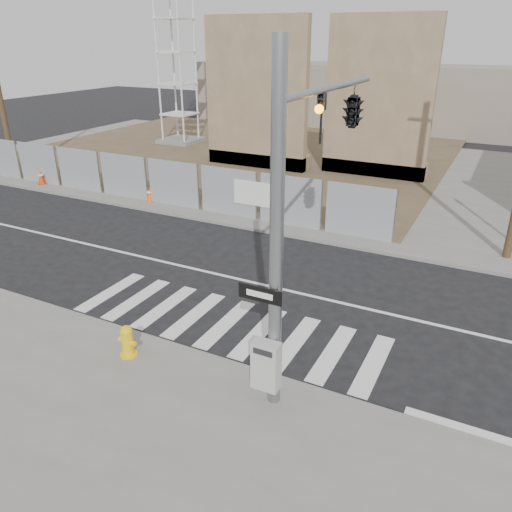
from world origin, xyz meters
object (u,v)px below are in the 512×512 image
at_px(signal_pole, 331,152).
at_px(traffic_cone_c, 150,194).
at_px(fire_hydrant, 127,341).
at_px(traffic_cone_b, 95,183).
at_px(traffic_cone_a, 41,177).
at_px(traffic_cone_d, 246,206).
at_px(crane_tower, 173,3).

distance_m(signal_pole, traffic_cone_c, 13.67).
bearing_deg(traffic_cone_c, signal_pole, -32.98).
height_order(fire_hydrant, traffic_cone_c, fire_hydrant).
relative_size(fire_hydrant, traffic_cone_b, 1.13).
bearing_deg(traffic_cone_c, traffic_cone_a, -178.24).
relative_size(fire_hydrant, traffic_cone_a, 1.07).
xyz_separation_m(fire_hydrant, traffic_cone_c, (-7.13, 9.94, -0.07)).
bearing_deg(traffic_cone_d, crane_tower, 134.46).
bearing_deg(traffic_cone_a, signal_pole, -21.23).
relative_size(traffic_cone_a, traffic_cone_d, 0.99).
distance_m(signal_pole, crane_tower, 26.21).
xyz_separation_m(crane_tower, traffic_cone_d, (11.44, -11.66, -8.54)).
xyz_separation_m(traffic_cone_a, traffic_cone_c, (6.75, 0.21, -0.04)).
distance_m(crane_tower, fire_hydrant, 27.25).
xyz_separation_m(traffic_cone_c, traffic_cone_d, (4.82, 0.33, 0.04)).
bearing_deg(traffic_cone_b, crane_tower, 104.69).
xyz_separation_m(traffic_cone_b, traffic_cone_d, (8.35, 0.12, 0.02)).
distance_m(signal_pole, traffic_cone_b, 16.70).
distance_m(crane_tower, traffic_cone_d, 18.43).
height_order(signal_pole, traffic_cone_a, signal_pole).
height_order(traffic_cone_c, traffic_cone_d, traffic_cone_d).
distance_m(crane_tower, traffic_cone_a, 14.89).
relative_size(signal_pole, traffic_cone_d, 9.37).
distance_m(traffic_cone_b, traffic_cone_c, 3.54).
bearing_deg(traffic_cone_c, traffic_cone_d, 3.95).
height_order(traffic_cone_b, traffic_cone_c, traffic_cone_b).
relative_size(crane_tower, traffic_cone_c, 27.59).
xyz_separation_m(signal_pole, crane_tower, (-17.49, 19.05, 4.24)).
bearing_deg(traffic_cone_d, signal_pole, -50.66).
distance_m(fire_hydrant, traffic_cone_c, 12.23).
bearing_deg(fire_hydrant, traffic_cone_c, 133.14).
distance_m(fire_hydrant, traffic_cone_d, 10.53).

